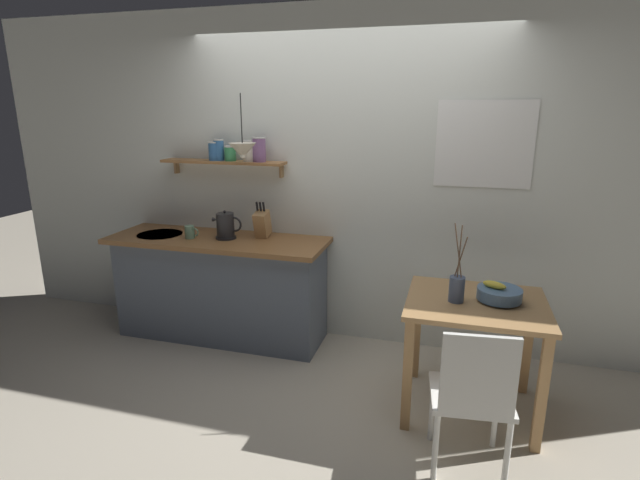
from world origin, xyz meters
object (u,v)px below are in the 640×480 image
dining_table (475,321)px  twig_vase (457,288)px  electric_kettle (226,226)px  coffee_mug_by_sink (190,232)px  fruit_bowl (499,293)px  knife_block (262,223)px  dining_chair_near (473,393)px  pendant_lamp (243,150)px

dining_table → twig_vase: (-0.13, -0.04, 0.23)m
dining_table → electric_kettle: size_ratio=3.33×
coffee_mug_by_sink → fruit_bowl: bearing=-9.9°
dining_table → knife_block: size_ratio=2.78×
dining_chair_near → twig_vase: (-0.12, 0.57, 0.37)m
dining_chair_near → coffee_mug_by_sink: (-2.24, 1.06, 0.45)m
dining_chair_near → knife_block: size_ratio=2.85×
dining_chair_near → twig_vase: 0.69m
dining_chair_near → twig_vase: twig_vase is taller
electric_kettle → knife_block: bearing=21.4°
fruit_bowl → electric_kettle: size_ratio=1.06×
fruit_bowl → pendant_lamp: bearing=167.2°
dining_chair_near → electric_kettle: electric_kettle is taller
dining_chair_near → dining_table: bearing=89.0°
fruit_bowl → coffee_mug_by_sink: bearing=170.1°
dining_table → pendant_lamp: pendant_lamp is taller
knife_block → coffee_mug_by_sink: (-0.56, -0.18, -0.07)m
electric_kettle → coffee_mug_by_sink: electric_kettle is taller
twig_vase → electric_kettle: twig_vase is taller
fruit_bowl → pendant_lamp: size_ratio=0.56×
dining_table → coffee_mug_by_sink: (-2.25, 0.45, 0.31)m
dining_chair_near → pendant_lamp: pendant_lamp is taller
dining_chair_near → pendant_lamp: 2.34m
twig_vase → knife_block: bearing=156.7°
fruit_bowl → knife_block: (-1.82, 0.60, 0.19)m
electric_kettle → knife_block: size_ratio=0.84×
electric_kettle → pendant_lamp: 0.66m
dining_table → electric_kettle: 2.07m
dining_table → fruit_bowl: (0.13, 0.03, 0.19)m
pendant_lamp → knife_block: bearing=66.7°
coffee_mug_by_sink → pendant_lamp: 0.83m
knife_block → dining_chair_near: bearing=-36.4°
pendant_lamp → fruit_bowl: bearing=-12.8°
dining_table → fruit_bowl: bearing=14.9°
dining_chair_near → fruit_bowl: (0.14, 0.64, 0.33)m
twig_vase → electric_kettle: size_ratio=1.95×
knife_block → twig_vase: bearing=-23.3°
coffee_mug_by_sink → electric_kettle: bearing=14.5°
dining_chair_near → knife_block: 2.15m
knife_block → pendant_lamp: 0.63m
fruit_bowl → pendant_lamp: 2.10m
dining_table → fruit_bowl: 0.23m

